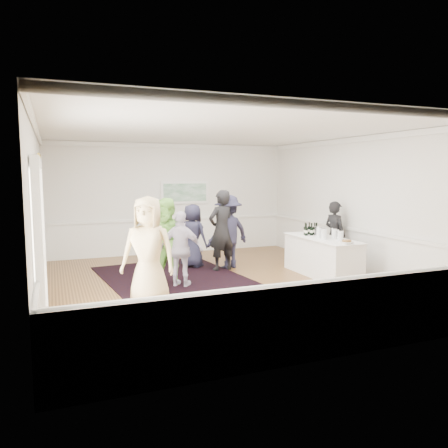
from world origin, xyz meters
name	(u,v)px	position (x,y,z in m)	size (l,w,h in m)	color
floor	(221,284)	(0.00, 0.00, 0.00)	(8.00, 8.00, 0.00)	brown
ceiling	(220,131)	(0.00, 0.00, 3.20)	(7.00, 8.00, 0.02)	white
wall_left	(38,215)	(-3.50, 0.00, 1.60)	(0.02, 8.00, 3.20)	white
wall_right	(358,205)	(3.50, 0.00, 1.60)	(0.02, 8.00, 3.20)	white
wall_back	(171,199)	(0.00, 4.00, 1.60)	(7.00, 0.02, 3.20)	white
wall_front	(337,234)	(0.00, -4.00, 1.60)	(7.00, 0.02, 3.20)	white
wainscoting	(221,261)	(0.00, 0.00, 0.50)	(7.00, 8.00, 1.00)	white
mirror	(42,200)	(-3.45, 1.30, 1.80)	(0.05, 1.25, 1.85)	yellow
doorway	(39,240)	(-3.45, -1.90, 1.42)	(0.10, 1.78, 2.56)	white
landscape_painting	(185,192)	(0.40, 3.95, 1.78)	(1.44, 0.06, 0.66)	white
area_rug	(173,277)	(-0.78, 0.93, 0.01)	(2.89, 3.80, 0.02)	black
serving_table	(322,256)	(2.47, -0.09, 0.44)	(0.83, 2.16, 0.88)	white
bartender	(335,235)	(3.20, 0.46, 0.83)	(0.61, 0.40, 1.66)	black
guest_tan	(148,252)	(-1.73, -0.98, 0.98)	(0.95, 0.62, 1.95)	#CFB681
guest_green	(168,242)	(-1.02, 0.41, 0.91)	(0.89, 0.69, 1.83)	#83CB51
guest_lilac	(181,249)	(-0.81, 0.13, 0.78)	(0.92, 0.38, 1.57)	silver
guest_dark_a	(228,232)	(0.76, 1.44, 0.91)	(1.17, 0.67, 1.81)	#212137
guest_dark_b	(222,230)	(0.51, 1.26, 0.97)	(0.71, 0.47, 1.95)	black
guest_navy	(193,236)	(-0.02, 1.87, 0.79)	(0.77, 0.50, 1.58)	#212137
wine_bottles	(311,229)	(2.47, 0.38, 1.03)	(0.39, 0.25, 0.31)	black
juice_pitchers	(331,234)	(2.48, -0.41, 1.00)	(0.39, 0.64, 0.24)	#68B540
ice_bucket	(320,232)	(2.47, 0.03, 0.99)	(0.26, 0.26, 0.24)	silver
nut_bowl	(347,242)	(2.44, -1.00, 0.91)	(0.26, 0.26, 0.08)	white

